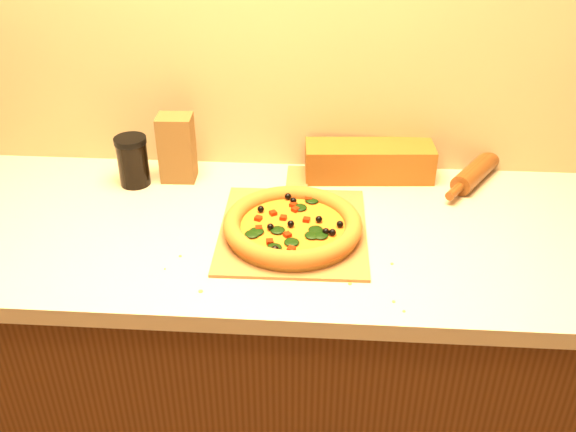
# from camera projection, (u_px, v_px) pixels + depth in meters

# --- Properties ---
(cabinet) EXTENTS (2.80, 0.65, 0.86)m
(cabinet) POSITION_uv_depth(u_px,v_px,m) (260.00, 368.00, 1.78)
(cabinet) COLOR #4B2810
(cabinet) RESTS_ON ground
(countertop) EXTENTS (2.84, 0.68, 0.04)m
(countertop) POSITION_uv_depth(u_px,v_px,m) (256.00, 232.00, 1.54)
(countertop) COLOR #C0AF96
(countertop) RESTS_ON cabinet
(pizza_peel) EXTENTS (0.35, 0.52, 0.01)m
(pizza_peel) POSITION_uv_depth(u_px,v_px,m) (293.00, 226.00, 1.52)
(pizza_peel) COLOR brown
(pizza_peel) RESTS_ON countertop
(pizza) EXTENTS (0.32, 0.32, 0.05)m
(pizza) POSITION_uv_depth(u_px,v_px,m) (293.00, 226.00, 1.48)
(pizza) COLOR #AC652B
(pizza) RESTS_ON pizza_peel
(rolling_pin) EXTENTS (0.24, 0.35, 0.06)m
(rolling_pin) POSITION_uv_depth(u_px,v_px,m) (481.00, 167.00, 1.73)
(rolling_pin) COLOR #512C0E
(rolling_pin) RESTS_ON countertop
(bread_bag) EXTENTS (0.35, 0.13, 0.09)m
(bread_bag) POSITION_uv_depth(u_px,v_px,m) (369.00, 161.00, 1.72)
(bread_bag) COLOR brown
(bread_bag) RESTS_ON countertop
(paper_bag) EXTENTS (0.09, 0.08, 0.18)m
(paper_bag) POSITION_uv_depth(u_px,v_px,m) (177.00, 148.00, 1.69)
(paper_bag) COLOR brown
(paper_bag) RESTS_ON countertop
(dark_jar) EXTENTS (0.08, 0.08, 0.13)m
(dark_jar) POSITION_uv_depth(u_px,v_px,m) (133.00, 161.00, 1.67)
(dark_jar) COLOR black
(dark_jar) RESTS_ON countertop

